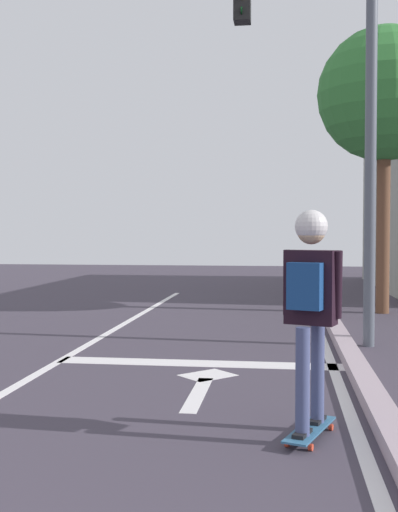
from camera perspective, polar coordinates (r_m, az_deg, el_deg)
name	(u,v)px	position (r m, az deg, el deg)	size (l,w,h in m)	color
lane_line_center	(30,378)	(7.50, -14.79, -10.44)	(0.12, 20.00, 0.01)	silver
lane_line_curbside	(340,387)	(6.99, 12.46, -11.36)	(0.12, 20.00, 0.01)	silver
stop_bar	(199,363)	(8.03, 0.04, -9.53)	(3.54, 0.40, 0.01)	silver
lane_arrow_stem	(198,394)	(6.57, -0.11, -12.17)	(0.16, 1.40, 0.01)	silver
lane_arrow_head	(208,375)	(7.39, 0.78, -10.56)	(0.56, 0.44, 0.01)	silver
curb_strip	(365,382)	(7.00, 14.54, -10.79)	(0.24, 24.00, 0.14)	#A7929C
skateboard	(310,430)	(5.30, 9.85, -15.01)	(0.46, 0.83, 0.08)	#316287
skater	(310,289)	(5.07, 9.88, -2.95)	(0.45, 0.62, 1.72)	#424A74
traffic_signal_mast	(318,84)	(9.54, 10.57, 14.80)	(3.71, 0.34, 5.52)	#525862
roadside_tree	(384,96)	(13.58, 16.19, 13.55)	(2.64, 2.64, 5.69)	brown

